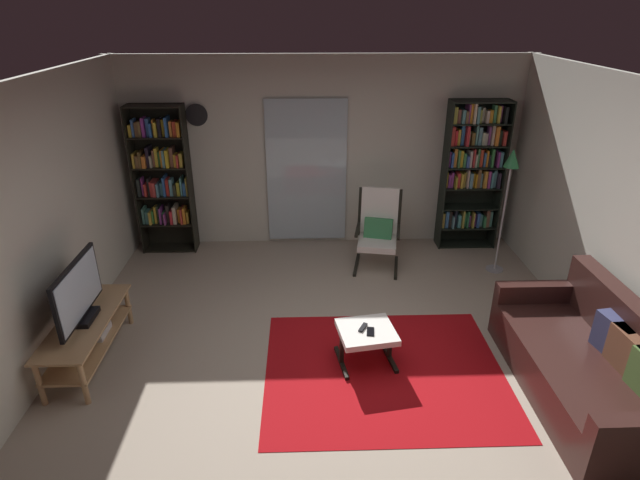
{
  "coord_description": "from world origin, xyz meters",
  "views": [
    {
      "loc": [
        -0.27,
        -3.94,
        3.16
      ],
      "look_at": [
        -0.11,
        0.78,
        0.97
      ],
      "focal_mm": 28.59,
      "sensor_mm": 36.0,
      "label": 1
    }
  ],
  "objects_px": {
    "television": "(79,294)",
    "floor_lamp_by_shelf": "(510,176)",
    "lounge_armchair": "(378,227)",
    "ottoman": "(367,335)",
    "wall_clock": "(197,115)",
    "leather_sofa": "(592,366)",
    "tv_stand": "(88,332)",
    "cell_phone": "(370,332)",
    "bookshelf_near_sofa": "(472,168)",
    "bookshelf_near_tv": "(162,175)",
    "tv_remote": "(363,327)"
  },
  "relations": [
    {
      "from": "ottoman",
      "to": "lounge_armchair",
      "type": "bearing_deg",
      "value": 79.39
    },
    {
      "from": "bookshelf_near_tv",
      "to": "tv_remote",
      "type": "bearing_deg",
      "value": -47.0
    },
    {
      "from": "floor_lamp_by_shelf",
      "to": "cell_phone",
      "type": "bearing_deg",
      "value": -135.05
    },
    {
      "from": "leather_sofa",
      "to": "lounge_armchair",
      "type": "bearing_deg",
      "value": 120.66
    },
    {
      "from": "tv_stand",
      "to": "television",
      "type": "relative_size",
      "value": 1.44
    },
    {
      "from": "wall_clock",
      "to": "leather_sofa",
      "type": "bearing_deg",
      "value": -40.46
    },
    {
      "from": "tv_stand",
      "to": "lounge_armchair",
      "type": "relative_size",
      "value": 1.3
    },
    {
      "from": "tv_remote",
      "to": "leather_sofa",
      "type": "bearing_deg",
      "value": 11.68
    },
    {
      "from": "bookshelf_near_sofa",
      "to": "television",
      "type": "bearing_deg",
      "value": -150.27
    },
    {
      "from": "tv_stand",
      "to": "bookshelf_near_sofa",
      "type": "height_order",
      "value": "bookshelf_near_sofa"
    },
    {
      "from": "television",
      "to": "tv_remote",
      "type": "xyz_separation_m",
      "value": [
        2.63,
        -0.11,
        -0.36
      ]
    },
    {
      "from": "tv_stand",
      "to": "leather_sofa",
      "type": "relative_size",
      "value": 0.67
    },
    {
      "from": "lounge_armchair",
      "to": "cell_phone",
      "type": "bearing_deg",
      "value": -99.62
    },
    {
      "from": "leather_sofa",
      "to": "lounge_armchair",
      "type": "relative_size",
      "value": 1.95
    },
    {
      "from": "cell_phone",
      "to": "leather_sofa",
      "type": "bearing_deg",
      "value": -6.92
    },
    {
      "from": "bookshelf_near_sofa",
      "to": "leather_sofa",
      "type": "relative_size",
      "value": 1.03
    },
    {
      "from": "television",
      "to": "cell_phone",
      "type": "relative_size",
      "value": 6.6
    },
    {
      "from": "bookshelf_near_tv",
      "to": "tv_remote",
      "type": "xyz_separation_m",
      "value": [
        2.44,
        -2.61,
        -0.69
      ]
    },
    {
      "from": "tv_remote",
      "to": "wall_clock",
      "type": "height_order",
      "value": "wall_clock"
    },
    {
      "from": "leather_sofa",
      "to": "tv_stand",
      "type": "bearing_deg",
      "value": 171.78
    },
    {
      "from": "ottoman",
      "to": "cell_phone",
      "type": "height_order",
      "value": "cell_phone"
    },
    {
      "from": "floor_lamp_by_shelf",
      "to": "ottoman",
      "type": "bearing_deg",
      "value": -136.21
    },
    {
      "from": "television",
      "to": "tv_remote",
      "type": "distance_m",
      "value": 2.66
    },
    {
      "from": "leather_sofa",
      "to": "ottoman",
      "type": "height_order",
      "value": "leather_sofa"
    },
    {
      "from": "tv_stand",
      "to": "cell_phone",
      "type": "relative_size",
      "value": 9.52
    },
    {
      "from": "cell_phone",
      "to": "floor_lamp_by_shelf",
      "type": "distance_m",
      "value": 2.8
    },
    {
      "from": "bookshelf_near_tv",
      "to": "ottoman",
      "type": "bearing_deg",
      "value": -46.81
    },
    {
      "from": "cell_phone",
      "to": "wall_clock",
      "type": "xyz_separation_m",
      "value": [
        -2.0,
        2.83,
        1.47
      ]
    },
    {
      "from": "television",
      "to": "floor_lamp_by_shelf",
      "type": "relative_size",
      "value": 0.57
    },
    {
      "from": "bookshelf_near_sofa",
      "to": "lounge_armchair",
      "type": "xyz_separation_m",
      "value": [
        -1.34,
        -0.59,
        -0.6
      ]
    },
    {
      "from": "bookshelf_near_tv",
      "to": "leather_sofa",
      "type": "bearing_deg",
      "value": -35.77
    },
    {
      "from": "tv_stand",
      "to": "bookshelf_near_tv",
      "type": "distance_m",
      "value": 2.62
    },
    {
      "from": "television",
      "to": "wall_clock",
      "type": "xyz_separation_m",
      "value": [
        0.7,
        2.65,
        1.11
      ]
    },
    {
      "from": "floor_lamp_by_shelf",
      "to": "tv_remote",
      "type": "bearing_deg",
      "value": -137.05
    },
    {
      "from": "tv_stand",
      "to": "bookshelf_near_sofa",
      "type": "bearing_deg",
      "value": 29.57
    },
    {
      "from": "lounge_armchair",
      "to": "floor_lamp_by_shelf",
      "type": "distance_m",
      "value": 1.71
    },
    {
      "from": "bookshelf_near_tv",
      "to": "wall_clock",
      "type": "distance_m",
      "value": 0.94
    },
    {
      "from": "lounge_armchair",
      "to": "tv_remote",
      "type": "relative_size",
      "value": 7.1
    },
    {
      "from": "tv_stand",
      "to": "bookshelf_near_tv",
      "type": "relative_size",
      "value": 0.66
    },
    {
      "from": "television",
      "to": "lounge_armchair",
      "type": "xyz_separation_m",
      "value": [
        3.05,
        1.92,
        -0.2
      ]
    },
    {
      "from": "lounge_armchair",
      "to": "cell_phone",
      "type": "relative_size",
      "value": 7.3
    },
    {
      "from": "bookshelf_near_sofa",
      "to": "cell_phone",
      "type": "xyz_separation_m",
      "value": [
        -1.69,
        -2.68,
        -0.76
      ]
    },
    {
      "from": "television",
      "to": "bookshelf_near_tv",
      "type": "height_order",
      "value": "bookshelf_near_tv"
    },
    {
      "from": "bookshelf_near_sofa",
      "to": "wall_clock",
      "type": "xyz_separation_m",
      "value": [
        -3.69,
        0.15,
        0.71
      ]
    },
    {
      "from": "wall_clock",
      "to": "television",
      "type": "bearing_deg",
      "value": -104.75
    },
    {
      "from": "leather_sofa",
      "to": "lounge_armchair",
      "type": "height_order",
      "value": "lounge_armchair"
    },
    {
      "from": "television",
      "to": "tv_remote",
      "type": "height_order",
      "value": "television"
    },
    {
      "from": "television",
      "to": "floor_lamp_by_shelf",
      "type": "bearing_deg",
      "value": 20.41
    },
    {
      "from": "tv_stand",
      "to": "tv_remote",
      "type": "xyz_separation_m",
      "value": [
        2.63,
        -0.12,
        0.08
      ]
    },
    {
      "from": "television",
      "to": "floor_lamp_by_shelf",
      "type": "height_order",
      "value": "floor_lamp_by_shelf"
    }
  ]
}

